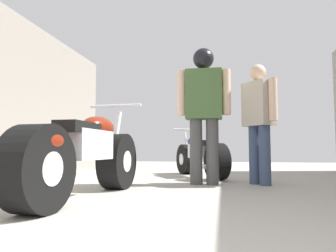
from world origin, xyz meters
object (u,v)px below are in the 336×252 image
object	(u,v)px
motorcycle_maroon_cruiser	(85,155)
mechanic_with_helmet	(204,102)
mechanic_in_blue	(259,116)
motorcycle_black_naked	(200,156)

from	to	relation	value
motorcycle_maroon_cruiser	mechanic_with_helmet	world-z (taller)	mechanic_with_helmet
motorcycle_maroon_cruiser	mechanic_in_blue	size ratio (longest dim) A/B	1.32
motorcycle_black_naked	mechanic_in_blue	xyz separation A→B (m)	(0.85, -1.03, 0.55)
motorcycle_black_naked	mechanic_with_helmet	bearing A→B (deg)	-83.26
motorcycle_maroon_cruiser	motorcycle_black_naked	world-z (taller)	motorcycle_maroon_cruiser
motorcycle_black_naked	mechanic_in_blue	size ratio (longest dim) A/B	1.06
motorcycle_maroon_cruiser	mechanic_in_blue	distance (m)	2.36
motorcycle_maroon_cruiser	mechanic_in_blue	bearing A→B (deg)	41.10
motorcycle_black_naked	mechanic_with_helmet	world-z (taller)	mechanic_with_helmet
motorcycle_maroon_cruiser	motorcycle_black_naked	distance (m)	2.70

